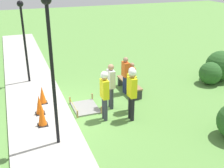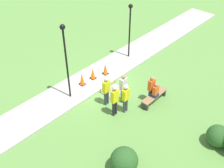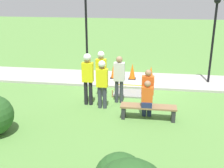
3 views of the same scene
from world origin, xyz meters
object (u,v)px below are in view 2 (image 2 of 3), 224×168
worker_assistant (115,97)px  person_seated_on_bench (155,91)px  park_bench (154,97)px  traffic_cone_near_patch (105,69)px  lamppost_far (130,23)px  traffic_cone_far_patch (93,73)px  worker_supervisor (126,96)px  bystander_in_orange_shirt (151,87)px  bystander_in_gray_shirt (123,87)px  worker_trainee (106,88)px  traffic_cone_sidewalk_edge (82,79)px  lamppost_near (65,53)px

worker_assistant → person_seated_on_bench: bearing=156.3°
park_bench → worker_assistant: size_ratio=0.94×
traffic_cone_near_patch → lamppost_far: size_ratio=0.19×
traffic_cone_far_patch → park_bench: 4.04m
worker_supervisor → worker_assistant: worker_assistant is taller
park_bench → bystander_in_orange_shirt: bearing=-76.2°
worker_assistant → bystander_in_gray_shirt: (-1.10, -0.37, -0.16)m
traffic_cone_far_patch → worker_assistant: worker_assistant is taller
person_seated_on_bench → worker_trainee: size_ratio=0.48×
lamppost_far → park_bench: bearing=57.1°
park_bench → worker_supervisor: size_ratio=1.03×
bystander_in_gray_shirt → person_seated_on_bench: bearing=129.0°
traffic_cone_far_patch → worker_assistant: 3.43m
bystander_in_orange_shirt → lamppost_far: bearing=-124.9°
lamppost_far → traffic_cone_sidewalk_edge: bearing=0.6°
traffic_cone_far_patch → bystander_in_gray_shirt: bearing=83.9°
person_seated_on_bench → traffic_cone_sidewalk_edge: bearing=-67.7°
traffic_cone_far_patch → lamppost_far: 4.02m
worker_trainee → lamppost_near: lamppost_near is taller
bystander_in_orange_shirt → worker_supervisor: bearing=-15.4°
traffic_cone_sidewalk_edge → worker_assistant: bearing=80.3°
person_seated_on_bench → worker_trainee: (1.85, -1.85, 0.29)m
park_bench → lamppost_near: bearing=-51.6°
person_seated_on_bench → worker_supervisor: bearing=-23.9°
traffic_cone_near_patch → lamppost_near: size_ratio=0.16×
traffic_cone_sidewalk_edge → worker_trainee: 2.27m
traffic_cone_far_patch → park_bench: traffic_cone_far_patch is taller
park_bench → bystander_in_orange_shirt: 0.63m
traffic_cone_sidewalk_edge → worker_trainee: bearing=84.8°
traffic_cone_far_patch → lamppost_far: size_ratio=0.20×
worker_supervisor → lamppost_far: 5.62m
bystander_in_orange_shirt → lamppost_near: (2.85, -3.44, 2.01)m
person_seated_on_bench → traffic_cone_near_patch: bearing=-91.0°
worker_assistant → bystander_in_orange_shirt: 2.30m
park_bench → traffic_cone_near_patch: bearing=-90.2°
worker_assistant → worker_trainee: 0.95m
bystander_in_orange_shirt → lamppost_near: size_ratio=0.37×
lamppost_far → traffic_cone_near_patch: bearing=6.3°
bystander_in_gray_shirt → worker_assistant: bearing=18.7°
traffic_cone_far_patch → traffic_cone_sidewalk_edge: 0.86m
lamppost_near → worker_trainee: bearing=118.2°
park_bench → bystander_in_orange_shirt: (0.05, -0.22, 0.59)m
traffic_cone_near_patch → worker_supervisor: bearing=61.4°
bystander_in_orange_shirt → bystander_in_gray_shirt: 1.52m
park_bench → lamppost_near: lamppost_near is taller
bystander_in_gray_shirt → lamppost_far: lamppost_far is taller
worker_supervisor → worker_assistant: (0.57, -0.24, 0.13)m
traffic_cone_near_patch → lamppost_near: 3.83m
traffic_cone_near_patch → bystander_in_orange_shirt: size_ratio=0.43×
traffic_cone_sidewalk_edge → lamppost_near: lamppost_near is taller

